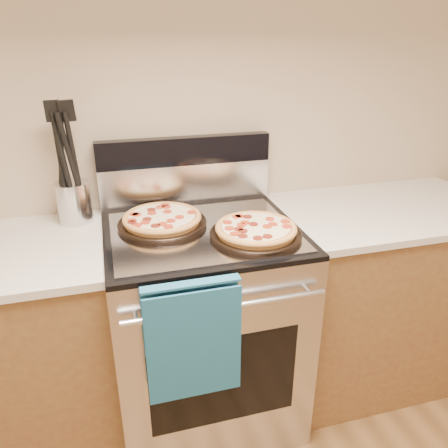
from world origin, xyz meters
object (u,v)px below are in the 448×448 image
object	(u,v)px
pepperoni_pizza_front	(256,231)
utensil_crock	(74,202)
range_body	(204,327)
pepperoni_pizza_back	(162,220)

from	to	relation	value
pepperoni_pizza_front	utensil_crock	distance (m)	0.76
range_body	utensil_crock	size ratio (longest dim) A/B	5.28
range_body	utensil_crock	world-z (taller)	utensil_crock
pepperoni_pizza_front	utensil_crock	xyz separation A→B (m)	(-0.66, 0.37, 0.05)
pepperoni_pizza_front	utensil_crock	size ratio (longest dim) A/B	2.01
range_body	pepperoni_pizza_front	distance (m)	0.55
pepperoni_pizza_back	pepperoni_pizza_front	size ratio (longest dim) A/B	1.01
pepperoni_pizza_back	utensil_crock	size ratio (longest dim) A/B	2.04
pepperoni_pizza_back	utensil_crock	bearing A→B (deg)	152.30
pepperoni_pizza_back	pepperoni_pizza_front	distance (m)	0.38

